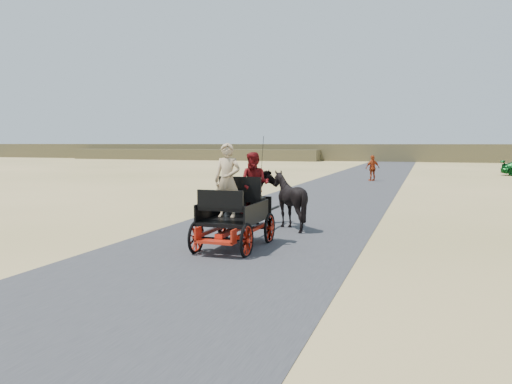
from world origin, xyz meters
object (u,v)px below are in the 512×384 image
(horse_right, at_px, (289,200))
(carriage, at_px, (235,233))
(horse_left, at_px, (254,199))
(pedestrian, at_px, (373,168))

(horse_right, bearing_deg, carriage, 79.61)
(carriage, xyz_separation_m, horse_left, (-0.55, 3.00, 0.49))
(carriage, bearing_deg, pedestrian, 87.67)
(horse_right, bearing_deg, horse_left, 0.00)
(horse_left, relative_size, horse_right, 1.18)
(pedestrian, bearing_deg, horse_left, 50.12)
(carriage, height_order, horse_left, horse_left)
(horse_right, xyz_separation_m, pedestrian, (0.38, 19.92, 0.01))
(pedestrian, bearing_deg, carriage, 52.05)
(carriage, xyz_separation_m, horse_right, (0.55, 3.00, 0.49))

